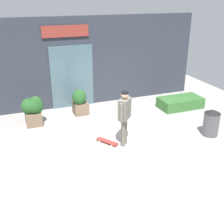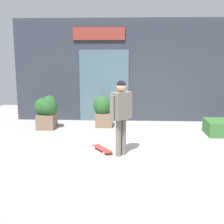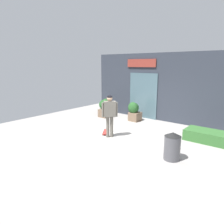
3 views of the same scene
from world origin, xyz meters
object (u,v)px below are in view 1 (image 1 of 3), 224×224
object	(u,v)px
skateboard	(107,141)
trash_bin	(211,122)
planter_box_left	(79,100)
planter_box_right	(33,109)
skateboarder	(125,112)

from	to	relation	value
skateboard	trash_bin	xyz separation A→B (m)	(3.31, -0.67, 0.39)
planter_box_left	planter_box_right	xyz separation A→B (m)	(-1.73, -0.30, 0.02)
planter_box_left	skateboard	bearing A→B (deg)	-85.62
planter_box_right	skateboard	bearing A→B (deg)	-48.80
skateboard	planter_box_left	world-z (taller)	planter_box_left
trash_bin	planter_box_left	bearing A→B (deg)	137.89
planter_box_right	trash_bin	world-z (taller)	planter_box_right
planter_box_left	planter_box_right	size ratio (longest dim) A/B	0.95
skateboard	trash_bin	size ratio (longest dim) A/B	0.81
skateboarder	planter_box_right	bearing A→B (deg)	-3.74
planter_box_right	skateboarder	bearing A→B (deg)	-45.90
planter_box_left	skateboarder	bearing A→B (deg)	-76.82
skateboarder	trash_bin	distance (m)	2.96
skateboarder	trash_bin	bearing A→B (deg)	-146.05
skateboarder	planter_box_right	size ratio (longest dim) A/B	1.65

